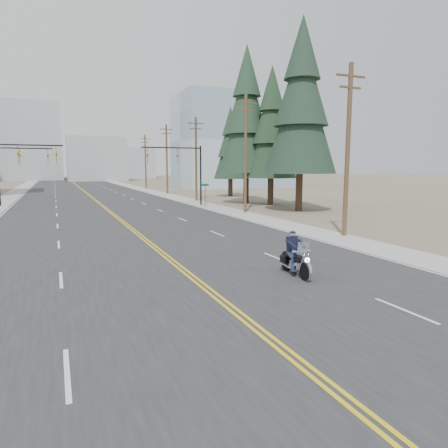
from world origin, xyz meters
name	(u,v)px	position (x,y,z in m)	size (l,w,h in m)	color
ground_plane	(212,294)	(0.00, 0.00, 0.00)	(400.00, 400.00, 0.00)	#776D56
road	(83,190)	(0.00, 70.00, 0.01)	(20.00, 200.00, 0.01)	#303033
sidewalk_left	(17,192)	(-11.50, 70.00, 0.01)	(3.00, 200.00, 0.01)	#A5A5A0
sidewalk_right	(141,189)	(11.50, 70.00, 0.01)	(3.00, 200.00, 0.01)	#A5A5A0
traffic_mast_left	(10,163)	(-8.98, 32.00, 4.94)	(7.10, 0.26, 7.00)	black
traffic_mast_right	(184,163)	(8.98, 32.00, 4.94)	(7.10, 0.26, 7.00)	black
traffic_mast_far	(14,164)	(-9.31, 40.00, 4.87)	(6.10, 0.26, 7.00)	black
street_sign	(205,191)	(10.80, 30.00, 1.80)	(0.90, 0.06, 2.62)	black
utility_pole_a	(348,148)	(12.50, 8.00, 5.73)	(2.20, 0.30, 11.00)	brown
utility_pole_b	(246,152)	(12.50, 23.00, 5.98)	(2.20, 0.30, 11.50)	brown
utility_pole_c	(196,158)	(12.50, 38.00, 5.73)	(2.20, 0.30, 11.00)	brown
utility_pole_d	(167,158)	(12.50, 53.00, 5.98)	(2.20, 0.30, 11.50)	brown
utility_pole_e	(145,161)	(12.50, 70.00, 5.73)	(2.20, 0.30, 11.00)	brown
glass_building	(232,142)	(32.00, 70.00, 10.00)	(24.00, 16.00, 20.00)	#9EB5CC
haze_bldg_b	(96,159)	(8.00, 125.00, 7.00)	(18.00, 14.00, 14.00)	#ADB2B7
haze_bldg_c	(204,153)	(40.00, 110.00, 9.00)	(16.00, 12.00, 18.00)	#B7BCC6
haze_bldg_d	(30,142)	(-12.00, 140.00, 13.00)	(20.00, 15.00, 26.00)	#ADB2B7
haze_bldg_e	(135,163)	(25.00, 150.00, 6.00)	(14.00, 14.00, 12.00)	#B7BCC6
motorcyclist	(296,254)	(4.11, 0.93, 0.93)	(1.02, 2.39, 1.86)	black
conifer_near	(301,101)	(18.27, 22.13, 11.11)	(7.31, 7.31, 19.36)	#382619
conifer_mid	(272,126)	(18.89, 29.17, 9.31)	(6.08, 6.08, 16.21)	#382619
conifer_tall	(247,114)	(17.10, 32.20, 10.99)	(6.89, 6.89, 19.13)	#382619
conifer_far	(230,145)	(20.11, 43.89, 7.84)	(5.10, 5.10, 13.66)	#382619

